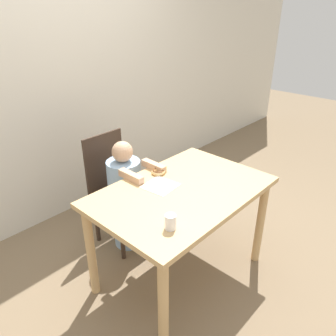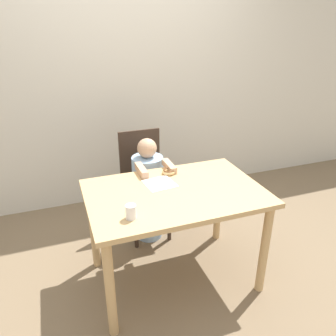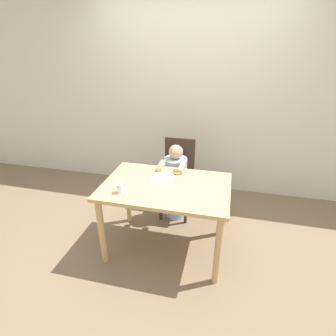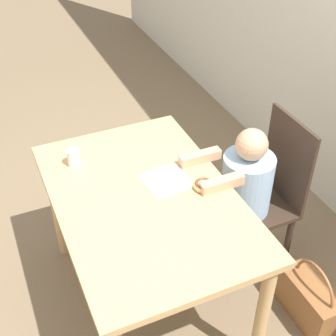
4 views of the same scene
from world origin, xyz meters
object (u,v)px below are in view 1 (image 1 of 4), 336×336
at_px(cup, 170,222).
at_px(child_figure, 126,197).
at_px(chair, 116,191).
at_px(handbag, 153,202).
at_px(donut, 158,171).

bearing_deg(cup, child_figure, 66.94).
distance_m(chair, cup, 1.02).
relative_size(chair, child_figure, 1.00).
relative_size(chair, handbag, 2.46).
bearing_deg(chair, donut, -78.98).
xyz_separation_m(donut, cup, (-0.41, -0.50, 0.03)).
height_order(handbag, cup, cup).
bearing_deg(chair, handbag, 4.72).
distance_m(handbag, cup, 1.39).
height_order(child_figure, cup, child_figure).
distance_m(chair, donut, 0.51).
bearing_deg(cup, chair, 69.77).
relative_size(child_figure, cup, 10.71).
relative_size(handbag, cup, 4.35).
bearing_deg(cup, handbag, 50.04).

